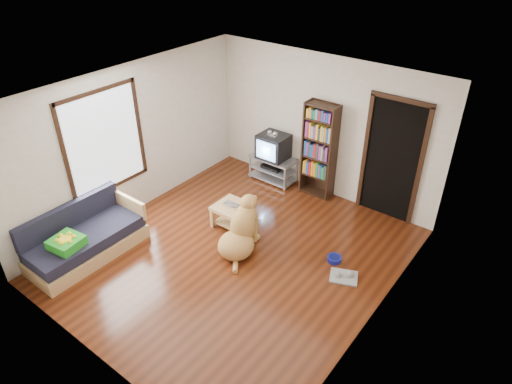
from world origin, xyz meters
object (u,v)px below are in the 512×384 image
Objects in this scene: grey_rag at (344,277)px; sofa at (86,240)px; laptop at (230,206)px; crt_tv at (274,146)px; dog_bowl at (334,259)px; dog at (241,232)px; tv_stand at (273,168)px; coffee_table at (232,212)px; bookshelf at (320,146)px; green_cushion at (66,243)px.

sofa is (-3.48, -1.94, 0.25)m from grey_rag.
crt_tv is at bearing 97.81° from laptop.
crt_tv is (-2.50, 1.72, 0.73)m from grey_rag.
crt_tv is at bearing 146.36° from dog_bowl.
dog is at bearing -67.43° from crt_tv.
tv_stand is 1.72m from coffee_table.
dog is (-1.33, -0.63, 0.29)m from dog_bowl.
bookshelf reaches higher than sofa.
laptop reaches higher than coffee_table.
green_cushion is 0.73× the size of crt_tv.
bookshelf is at bearing 4.32° from crt_tv.
sofa is at bearing -145.45° from dog_bowl.
green_cushion is 0.24× the size of sofa.
green_cushion is 0.47× the size of tv_stand.
bookshelf is at bearing 57.83° from green_cushion.
sofa is 2.41m from dog.
sofa is at bearing -117.32° from bookshelf.
bookshelf reaches higher than laptop.
crt_tv is (0.85, 4.02, 0.25)m from green_cushion.
green_cushion reaches higher than laptop.
dog is at bearing -38.28° from laptop.
bookshelf reaches higher than crt_tv.
sofa is at bearing -104.93° from crt_tv.
tv_stand is 1.64× the size of coffee_table.
sofa reaches higher than grey_rag.
green_cushion is at bearing -131.95° from dog.
crt_tv is at bearing 112.57° from dog.
bookshelf reaches higher than dog.
dog_bowl is 1.50m from dog.
crt_tv is 0.55× the size of dog.
dog is at bearing -154.54° from dog_bowl.
crt_tv is at bearing 75.07° from sofa.
bookshelf is at bearing 87.95° from dog.
grey_rag is 0.22× the size of sofa.
sofa is (-1.32, -1.92, -0.15)m from laptop.
grey_rag is at bearing -49.02° from bookshelf.
dog_bowl is 0.21× the size of dog.
dog_bowl is 1.89m from coffee_table.
dog reaches higher than green_cushion.
laptop is at bearing 55.43° from sofa.
grey_rag is 0.38× the size of dog.
green_cushion is at bearing -145.55° from grey_rag.
laptop is at bearing 145.24° from dog.
tv_stand is 0.47m from crt_tv.
laptop is at bearing -78.52° from tv_stand.
tv_stand is at bearing 112.78° from dog.
grey_rag is 3.12m from crt_tv.
sofa reaches higher than dog_bowl.
dog is at bearing -166.77° from grey_rag.
coffee_table is (0.00, 0.03, -0.13)m from laptop.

